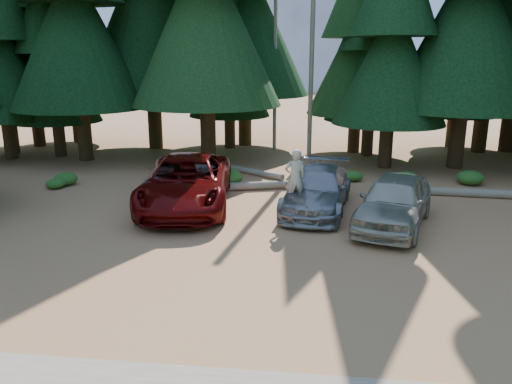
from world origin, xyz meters
TOP-DOWN VIEW (x-y plane):
  - ground at (0.00, 0.00)m, footprint 160.00×160.00m
  - forest_belt_north at (0.00, 15.00)m, footprint 36.00×7.00m
  - snag_front at (0.80, 14.50)m, footprint 0.24×0.24m
  - snag_back at (-1.20, 16.00)m, footprint 0.20×0.20m
  - mountain_peak at (-2.59, 88.23)m, footprint 48.00×50.00m
  - red_pickup at (-3.48, 4.64)m, footprint 3.77×6.80m
  - silver_minivan_center at (1.19, 4.77)m, footprint 2.79×5.34m
  - silver_minivan_right at (3.59, 3.30)m, footprint 3.37×5.21m
  - frisbee_player at (0.44, 3.70)m, footprint 0.78×0.61m
  - log_left at (-1.03, 7.26)m, footprint 4.54×1.56m
  - log_mid at (-1.70, 9.78)m, footprint 3.02×2.19m
  - log_right at (8.10, 7.00)m, footprint 5.06×0.69m
  - shrub_far_left at (-9.29, 7.06)m, footprint 0.96×0.96m
  - shrub_left at (-3.44, 6.77)m, footprint 0.90×0.90m
  - shrub_center_left at (-2.55, 7.62)m, footprint 1.36×1.36m
  - shrub_center_right at (2.78, 9.12)m, footprint 0.81×0.81m
  - shrub_right at (4.93, 8.77)m, footprint 1.01×1.01m
  - shrub_far_right at (7.62, 9.06)m, footprint 1.09×1.09m
  - shrub_edge_west at (-9.44, 6.47)m, footprint 0.76×0.76m

SIDE VIEW (x-z plane):
  - ground at x=0.00m, z-range 0.00..0.00m
  - forest_belt_north at x=0.00m, z-range -11.00..11.00m
  - log_mid at x=-1.70m, z-range 0.00..0.29m
  - log_right at x=8.10m, z-range 0.00..0.32m
  - log_left at x=-1.03m, z-range 0.00..0.33m
  - shrub_edge_west at x=-9.44m, z-range 0.00..0.42m
  - shrub_center_right at x=2.78m, z-range 0.00..0.44m
  - shrub_left at x=-3.44m, z-range 0.00..0.50m
  - shrub_far_left at x=-9.29m, z-range 0.00..0.53m
  - shrub_right at x=4.93m, z-range 0.00..0.55m
  - shrub_far_right at x=7.62m, z-range 0.00..0.60m
  - shrub_center_left at x=-2.55m, z-range 0.00..0.75m
  - silver_minivan_center at x=1.19m, z-range 0.00..1.48m
  - silver_minivan_right at x=3.59m, z-range 0.00..1.65m
  - red_pickup at x=-3.48m, z-range 0.00..1.80m
  - frisbee_player at x=0.44m, z-range 0.45..2.36m
  - snag_back at x=-1.20m, z-range 0.00..10.00m
  - snag_front at x=0.80m, z-range 0.00..12.00m
  - mountain_peak at x=-2.59m, z-range -1.29..26.71m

